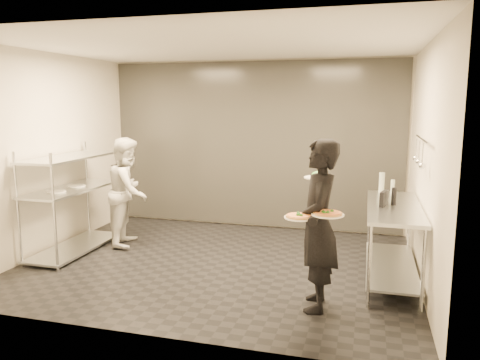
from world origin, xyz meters
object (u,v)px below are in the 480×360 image
(prep_counter, at_px, (393,230))
(pizza_plate_near, at_px, (299,217))
(chef, at_px, (128,191))
(bottle_clear, at_px, (393,186))
(pass_rack, at_px, (72,198))
(pos_monitor, at_px, (384,198))
(pizza_plate_far, at_px, (328,214))
(bottle_green, at_px, (382,182))
(salad_plate, at_px, (318,176))
(waiter, at_px, (318,225))
(bottle_dark, at_px, (394,196))

(prep_counter, relative_size, pizza_plate_near, 6.22)
(chef, bearing_deg, bottle_clear, -98.88)
(pass_rack, height_order, pos_monitor, pass_rack)
(pos_monitor, bearing_deg, prep_counter, 45.07)
(pizza_plate_far, bearing_deg, pass_rack, 161.66)
(pizza_plate_near, xyz_separation_m, bottle_green, (0.81, 2.03, 0.03))
(pizza_plate_near, bearing_deg, pizza_plate_far, 3.89)
(pizza_plate_near, height_order, pos_monitor, pos_monitor)
(pizza_plate_far, bearing_deg, chef, 150.56)
(pass_rack, xyz_separation_m, salad_plate, (3.51, -0.72, 0.57))
(pass_rack, distance_m, bottle_green, 4.29)
(salad_plate, distance_m, pos_monitor, 1.01)
(waiter, xyz_separation_m, pizza_plate_far, (0.11, -0.22, 0.18))
(pizza_plate_far, relative_size, bottle_clear, 1.79)
(prep_counter, relative_size, pos_monitor, 7.39)
(pass_rack, height_order, bottle_green, pass_rack)
(pass_rack, distance_m, pizza_plate_near, 3.61)
(chef, distance_m, pos_monitor, 3.66)
(pizza_plate_near, bearing_deg, bottle_clear, 64.85)
(prep_counter, bearing_deg, waiter, -128.19)
(prep_counter, bearing_deg, chef, 172.19)
(bottle_dark, bearing_deg, bottle_clear, 88.43)
(prep_counter, xyz_separation_m, salad_plate, (-0.82, -0.72, 0.71))
(pizza_plate_near, relative_size, salad_plate, 0.96)
(prep_counter, height_order, bottle_dark, bottle_dark)
(waiter, distance_m, pizza_plate_near, 0.32)
(pass_rack, relative_size, prep_counter, 0.89)
(pos_monitor, xyz_separation_m, bottle_dark, (0.11, 0.09, 0.01))
(pass_rack, distance_m, bottle_clear, 4.42)
(chef, distance_m, pizza_plate_near, 3.30)
(chef, xyz_separation_m, salad_plate, (2.91, -1.23, 0.54))
(pizza_plate_near, distance_m, bottle_green, 2.19)
(pizza_plate_far, distance_m, bottle_clear, 2.13)
(waiter, height_order, chef, waiter)
(pizza_plate_far, bearing_deg, pizza_plate_near, -176.11)
(waiter, bearing_deg, bottle_dark, 135.67)
(chef, bearing_deg, pos_monitor, -112.42)
(pizza_plate_far, relative_size, pos_monitor, 1.28)
(bottle_green, distance_m, bottle_clear, 0.15)
(pizza_plate_near, xyz_separation_m, pizza_plate_far, (0.27, 0.02, 0.04))
(pizza_plate_far, bearing_deg, prep_counter, 61.17)
(bottle_clear, bearing_deg, pos_monitor, -98.78)
(pass_rack, xyz_separation_m, bottle_dark, (4.32, 0.02, 0.25))
(pass_rack, xyz_separation_m, pizza_plate_near, (3.39, -1.23, 0.25))
(waiter, height_order, bottle_green, waiter)
(pass_rack, relative_size, chef, 1.00)
(waiter, height_order, pizza_plate_near, waiter)
(pizza_plate_far, xyz_separation_m, bottle_green, (0.54, 2.02, -0.01))
(chef, bearing_deg, salad_plate, -126.22)
(salad_plate, height_order, pos_monitor, salad_plate)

